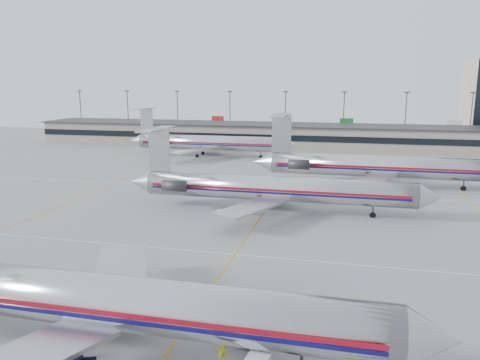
% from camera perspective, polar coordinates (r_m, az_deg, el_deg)
% --- Properties ---
extents(ground, '(260.00, 260.00, 0.00)m').
position_cam_1_polar(ground, '(41.48, -4.13, -13.83)').
color(ground, gray).
rests_on(ground, ground).
extents(apron_markings, '(160.00, 0.15, 0.02)m').
position_cam_1_polar(apron_markings, '(50.32, -0.68, -9.05)').
color(apron_markings, silver).
rests_on(apron_markings, ground).
extents(terminal, '(162.00, 17.00, 6.25)m').
position_cam_1_polar(terminal, '(134.89, 8.46, 5.39)').
color(terminal, gray).
rests_on(terminal, ground).
extents(light_mast_row, '(163.60, 0.40, 15.28)m').
position_cam_1_polar(light_mast_row, '(148.35, 9.01, 8.05)').
color(light_mast_row, '#38383D').
rests_on(light_mast_row, ground).
extents(jet_foreground, '(46.17, 27.19, 12.09)m').
position_cam_1_polar(jet_foreground, '(34.53, -18.31, -13.50)').
color(jet_foreground, silver).
rests_on(jet_foreground, ground).
extents(jet_second_row, '(44.14, 25.99, 11.55)m').
position_cam_1_polar(jet_second_row, '(65.92, 3.67, -0.99)').
color(jet_second_row, silver).
rests_on(jet_second_row, ground).
extents(jet_third_row, '(45.71, 28.12, 12.50)m').
position_cam_1_polar(jet_third_row, '(84.98, 16.35, 1.64)').
color(jet_third_row, silver).
rests_on(jet_third_row, ground).
extents(jet_back_row, '(43.17, 26.55, 11.80)m').
position_cam_1_polar(jet_back_row, '(115.83, -4.00, 4.58)').
color(jet_back_row, silver).
rests_on(jet_back_row, ground).
extents(belt_loader, '(4.04, 2.48, 2.08)m').
position_cam_1_polar(belt_loader, '(34.44, 0.42, -18.47)').
color(belt_loader, '#9E9E9E').
rests_on(belt_loader, ground).
extents(ramp_worker_near, '(0.72, 0.79, 1.82)m').
position_cam_1_polar(ramp_worker_near, '(32.37, -2.17, -19.91)').
color(ramp_worker_near, '#C8E315').
rests_on(ramp_worker_near, ground).
extents(cone_left, '(0.52, 0.52, 0.62)m').
position_cam_1_polar(cone_left, '(35.53, -25.11, -19.12)').
color(cone_left, '#FF5A08').
rests_on(cone_left, ground).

